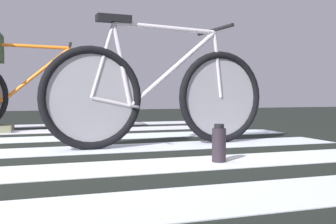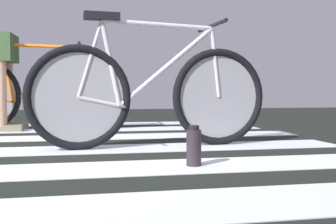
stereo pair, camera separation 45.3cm
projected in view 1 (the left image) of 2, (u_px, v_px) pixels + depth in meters
bicycle_1_of_2 at (160, 94)px, 3.05m from camera, size 1.73×0.52×0.93m
bicycle_2_of_2 at (24, 94)px, 4.24m from camera, size 1.74×0.52×0.93m
water_bottle at (219, 144)px, 2.35m from camera, size 0.08×0.08×0.22m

